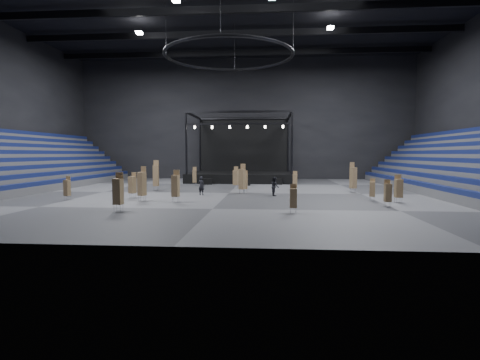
# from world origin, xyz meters

# --- Properties ---
(floor) EXTENTS (50.00, 50.00, 0.00)m
(floor) POSITION_xyz_m (0.00, 0.00, 0.00)
(floor) COLOR #4E4E51
(floor) RESTS_ON ground
(ceiling) EXTENTS (50.00, 42.00, 0.20)m
(ceiling) POSITION_xyz_m (0.00, 0.00, 18.00)
(ceiling) COLOR black
(ceiling) RESTS_ON wall_back
(wall_back) EXTENTS (50.00, 0.20, 18.00)m
(wall_back) POSITION_xyz_m (0.00, 21.00, 9.00)
(wall_back) COLOR black
(wall_back) RESTS_ON ground
(wall_front) EXTENTS (50.00, 0.20, 18.00)m
(wall_front) POSITION_xyz_m (0.00, -21.00, 9.00)
(wall_front) COLOR black
(wall_front) RESTS_ON ground
(bleachers_left) EXTENTS (7.20, 40.00, 6.40)m
(bleachers_left) POSITION_xyz_m (-22.94, 0.00, 1.73)
(bleachers_left) COLOR #4E4E51
(bleachers_left) RESTS_ON floor
(bleachers_right) EXTENTS (7.20, 40.00, 6.40)m
(bleachers_right) POSITION_xyz_m (22.94, 0.00, 1.73)
(bleachers_right) COLOR #4E4E51
(bleachers_right) RESTS_ON floor
(stage) EXTENTS (14.00, 10.00, 9.20)m
(stage) POSITION_xyz_m (0.00, 16.24, 1.45)
(stage) COLOR black
(stage) RESTS_ON floor
(truss_ring) EXTENTS (12.30, 12.30, 5.15)m
(truss_ring) POSITION_xyz_m (-0.00, 0.00, 13.00)
(truss_ring) COLOR black
(truss_ring) RESTS_ON ceiling
(roof_girders) EXTENTS (49.00, 30.35, 0.70)m
(roof_girders) POSITION_xyz_m (0.00, -0.00, 17.20)
(roof_girders) COLOR black
(roof_girders) RESTS_ON ceiling
(flight_case_left) EXTENTS (1.21, 0.79, 0.74)m
(flight_case_left) POSITION_xyz_m (-3.71, 9.61, 0.37)
(flight_case_left) COLOR black
(flight_case_left) RESTS_ON floor
(flight_case_mid) EXTENTS (1.31, 0.89, 0.79)m
(flight_case_mid) POSITION_xyz_m (0.95, 8.59, 0.40)
(flight_case_mid) COLOR black
(flight_case_mid) RESTS_ON floor
(flight_case_right) EXTENTS (1.23, 0.86, 0.75)m
(flight_case_right) POSITION_xyz_m (4.91, 10.42, 0.37)
(flight_case_right) COLOR black
(flight_case_right) RESTS_ON floor
(chair_stack_0) EXTENTS (0.48, 0.48, 1.95)m
(chair_stack_0) POSITION_xyz_m (-12.59, -6.53, 1.03)
(chair_stack_0) COLOR silver
(chair_stack_0) RESTS_ON floor
(chair_stack_1) EXTENTS (0.68, 0.68, 2.97)m
(chair_stack_1) POSITION_xyz_m (11.97, 1.21, 1.50)
(chair_stack_1) COLOR silver
(chair_stack_1) RESTS_ON floor
(chair_stack_2) EXTENTS (0.60, 0.60, 3.12)m
(chair_stack_2) POSITION_xyz_m (-7.81, 1.97, 1.57)
(chair_stack_2) COLOR silver
(chair_stack_2) RESTS_ON floor
(chair_stack_3) EXTENTS (0.52, 0.52, 1.81)m
(chair_stack_3) POSITION_xyz_m (12.10, -5.17, 0.97)
(chair_stack_3) COLOR silver
(chair_stack_3) RESTS_ON floor
(chair_stack_4) EXTENTS (0.59, 0.59, 2.56)m
(chair_stack_4) POSITION_xyz_m (-6.02, -11.99, 1.34)
(chair_stack_4) COLOR silver
(chair_stack_4) RESTS_ON floor
(chair_stack_5) EXTENTS (0.49, 0.49, 2.22)m
(chair_stack_5) POSITION_xyz_m (-5.00, 8.01, 1.16)
(chair_stack_5) COLOR silver
(chair_stack_5) RESTS_ON floor
(chair_stack_6) EXTENTS (0.66, 0.66, 2.21)m
(chair_stack_6) POSITION_xyz_m (-7.76, -4.82, 1.17)
(chair_stack_6) COLOR silver
(chair_stack_6) RESTS_ON floor
(chair_stack_7) EXTENTS (0.67, 0.67, 2.83)m
(chair_stack_7) POSITION_xyz_m (1.30, -0.60, 1.44)
(chair_stack_7) COLOR silver
(chair_stack_7) RESTS_ON floor
(chair_stack_8) EXTENTS (0.59, 0.59, 2.52)m
(chair_stack_8) POSITION_xyz_m (-3.42, -7.16, 1.32)
(chair_stack_8) COLOR silver
(chair_stack_8) RESTS_ON floor
(chair_stack_9) EXTENTS (0.52, 0.52, 1.86)m
(chair_stack_9) POSITION_xyz_m (-5.37, 0.88, 1.00)
(chair_stack_9) COLOR silver
(chair_stack_9) RESTS_ON floor
(chair_stack_10) EXTENTS (0.49, 0.49, 2.01)m
(chair_stack_10) POSITION_xyz_m (6.48, 2.64, 1.07)
(chair_stack_10) COLOR silver
(chair_stack_10) RESTS_ON floor
(chair_stack_11) EXTENTS (0.44, 0.44, 2.16)m
(chair_stack_11) POSITION_xyz_m (1.53, 0.53, 1.11)
(chair_stack_11) COLOR silver
(chair_stack_11) RESTS_ON floor
(chair_stack_12) EXTENTS (0.58, 0.58, 2.41)m
(chair_stack_12) POSITION_xyz_m (0.22, 4.45, 1.25)
(chair_stack_12) COLOR silver
(chair_stack_12) RESTS_ON floor
(chair_stack_13) EXTENTS (0.54, 0.54, 2.19)m
(chair_stack_13) POSITION_xyz_m (13.76, -6.28, 1.17)
(chair_stack_13) COLOR silver
(chair_stack_13) RESTS_ON floor
(chair_stack_14) EXTENTS (0.44, 0.44, 1.86)m
(chair_stack_14) POSITION_xyz_m (5.39, -11.99, 1.00)
(chair_stack_14) COLOR silver
(chair_stack_14) RESTS_ON floor
(chair_stack_15) EXTENTS (0.45, 0.45, 1.95)m
(chair_stack_15) POSITION_xyz_m (12.27, -8.53, 1.04)
(chair_stack_15) COLOR silver
(chair_stack_15) RESTS_ON floor
(chair_stack_16) EXTENTS (0.69, 0.69, 2.77)m
(chair_stack_16) POSITION_xyz_m (-6.28, -6.66, 1.42)
(chair_stack_16) COLOR silver
(chair_stack_16) RESTS_ON floor
(man_center) EXTENTS (0.73, 0.61, 1.72)m
(man_center) POSITION_xyz_m (-2.33, -2.06, 0.86)
(man_center) COLOR black
(man_center) RESTS_ON floor
(crew_member) EXTENTS (0.80, 0.95, 1.71)m
(crew_member) POSITION_xyz_m (4.36, -2.13, 0.85)
(crew_member) COLOR black
(crew_member) RESTS_ON floor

